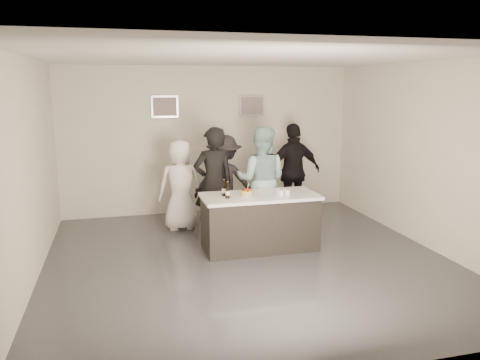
{
  "coord_description": "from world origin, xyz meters",
  "views": [
    {
      "loc": [
        -1.83,
        -6.49,
        2.62
      ],
      "look_at": [
        0.0,
        0.5,
        1.15
      ],
      "focal_mm": 35.0,
      "sensor_mm": 36.0,
      "label": 1
    }
  ],
  "objects": [
    {
      "name": "floor",
      "position": [
        0.0,
        0.0,
        0.0
      ],
      "size": [
        6.0,
        6.0,
        0.0
      ],
      "primitive_type": "plane",
      "color": "#3D3D42",
      "rests_on": "ground"
    },
    {
      "name": "ceiling",
      "position": [
        0.0,
        0.0,
        3.0
      ],
      "size": [
        6.0,
        6.0,
        0.0
      ],
      "primitive_type": "plane",
      "rotation": [
        3.14,
        0.0,
        0.0
      ],
      "color": "white"
    },
    {
      "name": "wall_back",
      "position": [
        0.0,
        3.0,
        1.5
      ],
      "size": [
        6.0,
        0.04,
        3.0
      ],
      "primitive_type": "cube",
      "color": "silver",
      "rests_on": "ground"
    },
    {
      "name": "wall_front",
      "position": [
        0.0,
        -3.0,
        1.5
      ],
      "size": [
        6.0,
        0.04,
        3.0
      ],
      "primitive_type": "cube",
      "color": "silver",
      "rests_on": "ground"
    },
    {
      "name": "wall_left",
      "position": [
        -3.0,
        0.0,
        1.5
      ],
      "size": [
        0.04,
        6.0,
        3.0
      ],
      "primitive_type": "cube",
      "color": "silver",
      "rests_on": "ground"
    },
    {
      "name": "wall_right",
      "position": [
        3.0,
        0.0,
        1.5
      ],
      "size": [
        0.04,
        6.0,
        3.0
      ],
      "primitive_type": "cube",
      "color": "silver",
      "rests_on": "ground"
    },
    {
      "name": "picture_left",
      "position": [
        -0.9,
        2.97,
        2.2
      ],
      "size": [
        0.54,
        0.04,
        0.44
      ],
      "primitive_type": "cube",
      "color": "#B2B2B7",
      "rests_on": "wall_back"
    },
    {
      "name": "picture_right",
      "position": [
        0.9,
        2.97,
        2.2
      ],
      "size": [
        0.54,
        0.04,
        0.44
      ],
      "primitive_type": "cube",
      "color": "#B2B2B7",
      "rests_on": "wall_back"
    },
    {
      "name": "bar_counter",
      "position": [
        0.32,
        0.47,
        0.45
      ],
      "size": [
        1.86,
        0.86,
        0.9
      ],
      "primitive_type": "cube",
      "color": "white",
      "rests_on": "ground"
    },
    {
      "name": "cake",
      "position": [
        0.1,
        0.46,
        0.94
      ],
      "size": [
        0.2,
        0.2,
        0.07
      ],
      "primitive_type": "cylinder",
      "color": "yellow",
      "rests_on": "bar_counter"
    },
    {
      "name": "beer_bottle_a",
      "position": [
        -0.25,
        0.54,
        1.03
      ],
      "size": [
        0.07,
        0.07,
        0.26
      ],
      "primitive_type": "cylinder",
      "color": "black",
      "rests_on": "bar_counter"
    },
    {
      "name": "beer_bottle_b",
      "position": [
        -0.23,
        0.36,
        1.03
      ],
      "size": [
        0.07,
        0.07,
        0.26
      ],
      "primitive_type": "cylinder",
      "color": "black",
      "rests_on": "bar_counter"
    },
    {
      "name": "tumbler_cluster",
      "position": [
        0.7,
        0.43,
        0.94
      ],
      "size": [
        0.19,
        0.19,
        0.08
      ],
      "primitive_type": "cube",
      "color": "orange",
      "rests_on": "bar_counter"
    },
    {
      "name": "candles",
      "position": [
        0.08,
        0.18,
        0.9
      ],
      "size": [
        0.24,
        0.08,
        0.01
      ],
      "primitive_type": "cube",
      "color": "pink",
      "rests_on": "bar_counter"
    },
    {
      "name": "person_main_black",
      "position": [
        -0.29,
        1.19,
        0.97
      ],
      "size": [
        0.77,
        0.56,
        1.94
      ],
      "primitive_type": "imported",
      "rotation": [
        0.0,
        0.0,
        3.28
      ],
      "color": "black",
      "rests_on": "ground"
    },
    {
      "name": "person_main_blue",
      "position": [
        0.61,
        1.32,
        0.96
      ],
      "size": [
        1.14,
        1.04,
        1.92
      ],
      "primitive_type": "imported",
      "rotation": [
        0.0,
        0.0,
        2.73
      ],
      "color": "#9DCCCE",
      "rests_on": "ground"
    },
    {
      "name": "person_guest_left",
      "position": [
        -0.77,
        1.86,
        0.83
      ],
      "size": [
        0.82,
        0.54,
        1.66
      ],
      "primitive_type": "imported",
      "rotation": [
        0.0,
        0.0,
        3.16
      ],
      "color": "white",
      "rests_on": "ground"
    },
    {
      "name": "person_guest_right",
      "position": [
        1.49,
        2.01,
        0.95
      ],
      "size": [
        1.14,
        0.53,
        1.9
      ],
      "primitive_type": "imported",
      "rotation": [
        0.0,
        0.0,
        3.2
      ],
      "color": "black",
      "rests_on": "ground"
    },
    {
      "name": "person_guest_back",
      "position": [
        0.03,
        1.77,
        0.87
      ],
      "size": [
        1.24,
        0.9,
        1.73
      ],
      "primitive_type": "imported",
      "rotation": [
        0.0,
        0.0,
        2.89
      ],
      "color": "black",
      "rests_on": "ground"
    }
  ]
}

